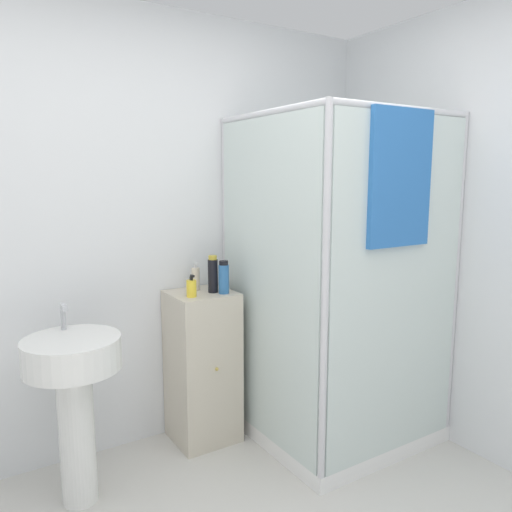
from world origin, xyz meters
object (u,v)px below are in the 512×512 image
Objects in this scene: shampoo_bottle_tall_black at (213,274)px; shampoo_bottle_blue at (224,278)px; sink at (74,386)px; soap_dispenser at (191,288)px; lotion_bottle_white at (196,279)px.

shampoo_bottle_tall_black reaches higher than shampoo_bottle_blue.
shampoo_bottle_blue is (0.88, 0.12, 0.40)m from sink.
soap_dispenser is at bearing 173.81° from shampoo_bottle_blue.
shampoo_bottle_tall_black is at bearing 12.15° from sink.
sink is 0.97m from shampoo_bottle_blue.
sink is 5.84× the size of lotion_bottle_white.
shampoo_bottle_blue is 0.19m from lotion_bottle_white.
sink is at bearing -159.58° from lotion_bottle_white.
shampoo_bottle_tall_black is 1.32× the size of lotion_bottle_white.
lotion_bottle_white is (-0.06, 0.11, -0.04)m from shampoo_bottle_tall_black.
sink is at bearing -168.05° from soap_dispenser.
shampoo_bottle_blue is (0.04, -0.06, -0.01)m from shampoo_bottle_tall_black.
sink is at bearing -167.85° from shampoo_bottle_tall_black.
shampoo_bottle_blue reaches higher than soap_dispenser.
soap_dispenser is at bearing 11.95° from sink.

